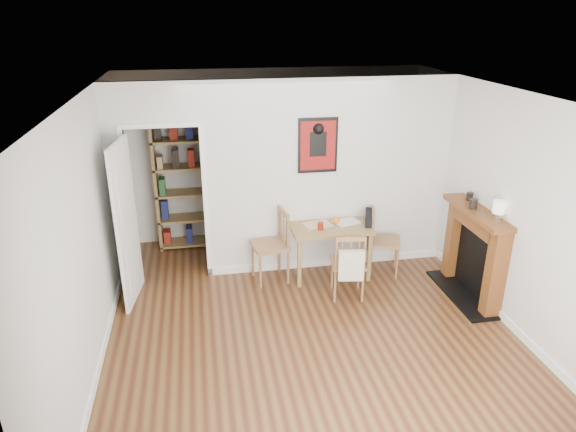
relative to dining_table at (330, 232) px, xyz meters
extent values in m
plane|color=brown|center=(-0.53, -1.10, -0.63)|extent=(5.20, 5.20, 0.00)
plane|color=silver|center=(-0.53, 1.50, 0.67)|extent=(4.50, 0.00, 4.50)
plane|color=silver|center=(-0.53, -3.70, 0.67)|extent=(4.50, 0.00, 4.50)
plane|color=silver|center=(-2.78, -1.10, 0.67)|extent=(0.00, 5.20, 5.20)
plane|color=silver|center=(1.72, -1.10, 0.67)|extent=(0.00, 5.20, 5.20)
plane|color=white|center=(-0.53, -1.10, 1.97)|extent=(5.20, 5.20, 0.00)
cube|color=silver|center=(0.04, 0.30, 0.67)|extent=(3.35, 0.10, 2.60)
cube|color=silver|center=(-2.66, 0.30, 0.67)|extent=(0.25, 0.10, 2.60)
cube|color=silver|center=(-2.08, 0.30, 1.69)|extent=(0.90, 0.10, 0.55)
cube|color=white|center=(-2.56, 0.30, 0.39)|extent=(0.06, 0.14, 2.05)
cube|color=white|center=(-1.60, 0.30, 0.39)|extent=(0.06, 0.14, 2.05)
cube|color=white|center=(0.04, 0.24, -0.58)|extent=(3.35, 0.02, 0.10)
cube|color=white|center=(-2.77, -1.70, -0.58)|extent=(0.02, 4.00, 0.10)
cube|color=white|center=(1.71, -1.70, -0.58)|extent=(0.02, 4.00, 0.10)
cube|color=white|center=(-2.55, -0.17, 0.37)|extent=(0.15, 0.80, 2.00)
cube|color=black|center=(-0.13, 0.24, 1.12)|extent=(0.52, 0.02, 0.72)
cube|color=maroon|center=(-0.13, 0.22, 1.12)|extent=(0.46, 0.00, 0.64)
cube|color=olive|center=(0.00, 0.00, 0.07)|extent=(1.05, 0.67, 0.04)
cube|color=olive|center=(-0.47, -0.28, -0.29)|extent=(0.05, 0.05, 0.68)
cube|color=olive|center=(0.47, -0.28, -0.29)|extent=(0.05, 0.05, 0.68)
cube|color=olive|center=(-0.47, 0.28, -0.29)|extent=(0.05, 0.05, 0.68)
cube|color=olive|center=(0.47, 0.28, -0.29)|extent=(0.05, 0.05, 0.68)
cube|color=black|center=(0.53, 0.00, 0.00)|extent=(0.22, 0.38, 0.47)
cube|color=beige|center=(0.05, -0.82, -0.08)|extent=(0.31, 0.15, 0.38)
cube|color=olive|center=(-2.29, 1.30, 0.42)|extent=(0.04, 0.36, 2.11)
cube|color=olive|center=(-1.45, 1.30, 0.42)|extent=(0.04, 0.36, 2.11)
cube|color=olive|center=(-1.87, 1.30, -0.59)|extent=(0.89, 0.36, 0.03)
cube|color=olive|center=(-1.87, 1.30, 0.21)|extent=(0.89, 0.36, 0.03)
cube|color=olive|center=(-1.87, 1.30, 1.44)|extent=(0.89, 0.36, 0.03)
cube|color=maroon|center=(-1.87, 1.30, 0.42)|extent=(0.78, 0.29, 0.29)
cube|color=brown|center=(1.62, -1.34, -0.08)|extent=(0.20, 0.16, 1.10)
cube|color=brown|center=(1.62, -0.35, -0.08)|extent=(0.20, 0.16, 1.10)
cube|color=brown|center=(1.59, -0.85, 0.50)|extent=(0.30, 1.21, 0.06)
cube|color=brown|center=(1.62, -0.85, 0.37)|extent=(0.20, 0.85, 0.20)
cube|color=black|center=(1.68, -0.85, -0.18)|extent=(0.08, 0.81, 0.88)
cube|color=black|center=(1.56, -0.85, -0.62)|extent=(0.45, 1.25, 0.03)
cylinder|color=maroon|center=(-0.16, -0.10, 0.14)|extent=(0.08, 0.08, 0.10)
sphere|color=orange|center=(0.10, 0.05, 0.13)|extent=(0.09, 0.09, 0.09)
cube|color=beige|center=(-0.16, 0.06, 0.09)|extent=(0.40, 0.33, 0.00)
cube|color=silver|center=(0.24, 0.06, 0.09)|extent=(0.38, 0.32, 0.02)
cylinder|color=silver|center=(1.64, -1.17, 0.57)|extent=(0.07, 0.07, 0.08)
cylinder|color=beige|center=(1.64, -1.17, 0.68)|extent=(0.14, 0.14, 0.14)
cylinder|color=black|center=(1.54, -0.80, 0.59)|extent=(0.10, 0.10, 0.12)
cylinder|color=black|center=(1.64, -0.53, 0.58)|extent=(0.08, 0.08, 0.10)
camera|label=1|loc=(-1.66, -6.05, 2.74)|focal=32.00mm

